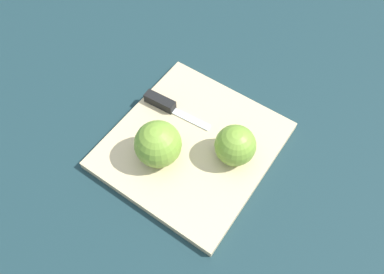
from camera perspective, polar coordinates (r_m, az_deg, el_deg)
ground_plane at (r=0.72m, az=0.00°, el=-1.59°), size 4.00×4.00×0.00m
cutting_board at (r=0.72m, az=0.00°, el=-1.23°), size 0.32×0.30×0.02m
apple_half_left at (r=0.66m, az=-5.23°, el=-1.09°), size 0.08×0.08×0.08m
apple_half_right at (r=0.67m, az=6.59°, el=-1.28°), size 0.07×0.07×0.07m
knife at (r=0.75m, az=-4.37°, el=5.11°), size 0.02×0.15×0.02m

